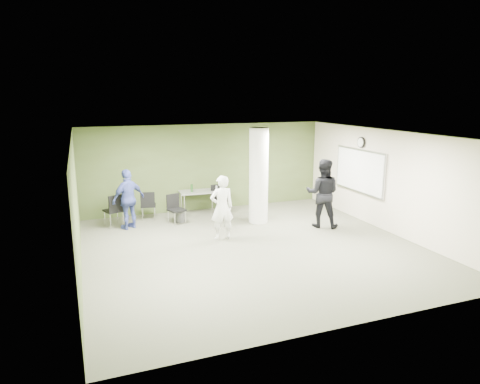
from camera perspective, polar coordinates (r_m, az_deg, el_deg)
name	(u,v)px	position (r m, az deg, el deg)	size (l,w,h in m)	color
floor	(253,247)	(10.73, 1.68, -7.41)	(8.00, 8.00, 0.00)	#575845
ceiling	(253,135)	(10.11, 1.79, 7.66)	(8.00, 8.00, 0.00)	white
wall_back	(207,167)	(14.04, -4.48, 3.30)	(8.00, 0.02, 2.80)	#465528
wall_left	(76,208)	(9.59, -20.98, -1.96)	(0.02, 8.00, 2.80)	#465528
wall_right_cream	(388,181)	(12.38, 19.13, 1.36)	(0.02, 8.00, 2.80)	beige
column	(259,176)	(12.51, 2.50, 2.17)	(0.56, 0.56, 2.80)	silver
whiteboard	(359,171)	(13.25, 15.62, 2.74)	(0.05, 2.30, 1.30)	silver
wall_clock	(361,142)	(13.13, 15.85, 6.39)	(0.06, 0.32, 0.32)	black
folding_table	(204,192)	(13.69, -4.86, -0.03)	(1.56, 0.74, 0.98)	gray
wastebasket	(180,217)	(12.91, -7.96, -3.29)	(0.27, 0.27, 0.31)	#4C4C4C
chair_back_left	(115,208)	(12.72, -16.37, -2.06)	(0.61, 0.61, 0.96)	black
chair_back_right	(148,203)	(13.19, -12.16, -1.49)	(0.52, 0.52, 0.89)	black
chair_table_left	(175,207)	(12.67, -8.64, -1.95)	(0.56, 0.56, 0.88)	black
chair_table_right	(219,197)	(13.65, -2.84, -0.64)	(0.49, 0.49, 0.92)	black
woman_white	(222,208)	(11.11, -2.43, -2.09)	(0.62, 0.41, 1.70)	white
man_black	(323,193)	(12.36, 10.96, -0.17)	(0.95, 0.74, 1.96)	black
man_blue	(128,199)	(12.39, -14.65, -0.93)	(1.00, 0.42, 1.71)	#39458F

